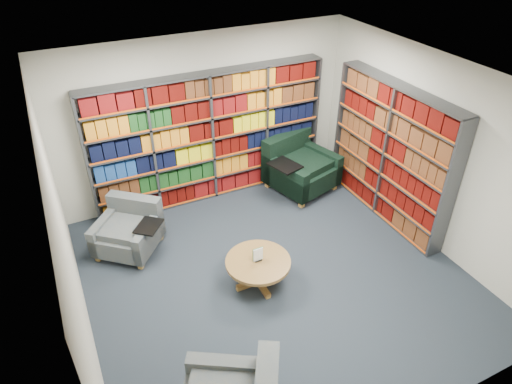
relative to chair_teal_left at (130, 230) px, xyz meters
name	(u,v)px	position (x,y,z in m)	size (l,w,h in m)	color
room_shell	(277,193)	(1.66, -1.50, 1.10)	(5.02, 5.02, 2.82)	black
bookshelf_back	(211,138)	(1.66, 0.84, 0.79)	(4.00, 0.28, 2.20)	#47494F
bookshelf_right	(390,154)	(4.00, -0.90, 0.79)	(0.28, 2.50, 2.20)	#47494F
chair_teal_left	(130,230)	(0.00, 0.00, 0.00)	(1.17, 1.17, 0.76)	#091E3C
chair_green_right	(298,168)	(3.12, 0.39, 0.08)	(1.36, 1.28, 0.94)	black
coffee_table	(258,265)	(1.37, -1.55, 0.03)	(0.88, 0.88, 0.62)	olive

